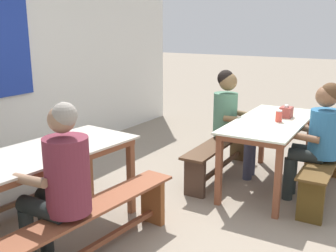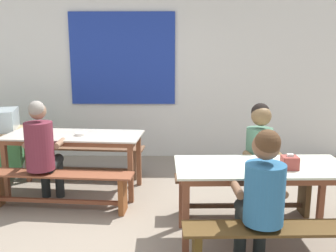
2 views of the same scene
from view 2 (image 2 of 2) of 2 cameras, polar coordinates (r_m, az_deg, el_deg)
name	(u,v)px [view 2 (image 2 of 2)]	position (r m, az deg, el deg)	size (l,w,h in m)	color
ground_plane	(148,234)	(3.87, -3.23, -16.66)	(40.00, 40.00, 0.00)	gray
backdrop_wall	(157,70)	(6.31, -1.83, 8.82)	(7.07, 0.23, 2.92)	silver
dining_table_far	(74,140)	(4.87, -14.67, -2.18)	(1.82, 0.85, 0.78)	beige
dining_table_near	(261,173)	(3.57, 14.57, -7.29)	(1.66, 0.77, 0.78)	silver
bench_far_back	(89,156)	(5.52, -12.38, -4.73)	(1.67, 0.44, 0.46)	brown
bench_far_front	(58,185)	(4.46, -16.99, -9.00)	(1.79, 0.42, 0.46)	brown
bench_near_back	(245,189)	(4.24, 12.13, -9.71)	(1.61, 0.32, 0.46)	#4C3422
bench_near_front	(279,244)	(3.21, 17.15, -17.48)	(1.58, 0.32, 0.46)	#513819
person_near_front	(262,192)	(3.04, 14.60, -10.11)	(0.45, 0.53, 1.26)	#222928
person_right_near_table	(261,154)	(4.07, 14.53, -4.32)	(0.44, 0.53, 1.29)	#34374C
person_left_back_turned	(42,148)	(4.48, -19.32, -3.34)	(0.44, 0.59, 1.30)	black
tissue_box	(290,162)	(3.49, 18.72, -5.49)	(0.14, 0.13, 0.14)	#9E4038
condiment_jar	(261,162)	(3.43, 14.53, -5.51)	(0.07, 0.07, 0.13)	#DE4537
soup_bowl	(80,134)	(4.77, -13.71, -1.23)	(0.14, 0.14, 0.04)	silver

